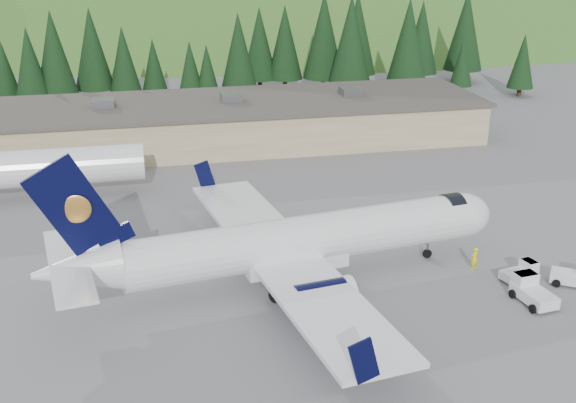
# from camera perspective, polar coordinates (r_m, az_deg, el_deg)

# --- Properties ---
(ground) EXTENTS (600.00, 600.00, 0.00)m
(ground) POSITION_cam_1_polar(r_m,az_deg,el_deg) (54.33, 1.36, -6.15)
(ground) COLOR slate
(airliner) EXTENTS (34.93, 32.90, 11.60)m
(airliner) POSITION_cam_1_polar(r_m,az_deg,el_deg) (52.66, 0.36, -3.33)
(airliner) COLOR white
(airliner) RESTS_ON ground
(baggage_tug_a) EXTENTS (2.93, 2.10, 1.44)m
(baggage_tug_a) POSITION_cam_1_polar(r_m,az_deg,el_deg) (56.70, 17.98, -5.31)
(baggage_tug_a) COLOR white
(baggage_tug_a) RESTS_ON ground
(baggage_tug_c) EXTENTS (2.43, 3.61, 1.83)m
(baggage_tug_c) POSITION_cam_1_polar(r_m,az_deg,el_deg) (53.69, 18.68, -6.70)
(baggage_tug_c) COLOR white
(baggage_tug_c) RESTS_ON ground
(terminal_building) EXTENTS (71.00, 17.00, 6.10)m
(terminal_building) POSITION_cam_1_polar(r_m,az_deg,el_deg) (88.08, -7.70, 6.13)
(terminal_building) COLOR #9F8962
(terminal_building) RESTS_ON ground
(ramp_worker) EXTENTS (0.79, 0.70, 1.82)m
(ramp_worker) POSITION_cam_1_polar(r_m,az_deg,el_deg) (57.23, 14.52, -4.39)
(ramp_worker) COLOR #F0F000
(ramp_worker) RESTS_ON ground
(tree_line) EXTENTS (112.51, 18.01, 14.34)m
(tree_line) POSITION_cam_1_polar(r_m,az_deg,el_deg) (110.79, -6.91, 11.83)
(tree_line) COLOR black
(tree_line) RESTS_ON ground
(hills) EXTENTS (614.00, 330.00, 300.00)m
(hills) POSITION_cam_1_polar(r_m,az_deg,el_deg) (283.69, 1.84, -1.51)
(hills) COLOR #365D1C
(hills) RESTS_ON ground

